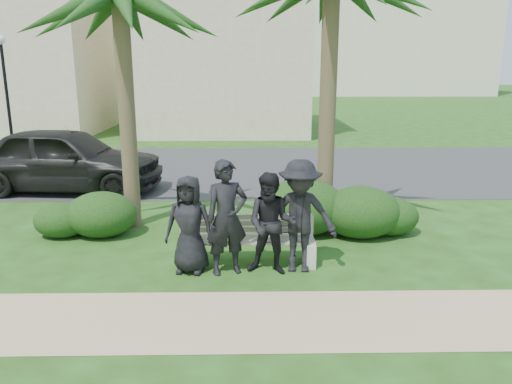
% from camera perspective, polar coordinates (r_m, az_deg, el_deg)
% --- Properties ---
extents(ground, '(160.00, 160.00, 0.00)m').
position_cam_1_polar(ground, '(8.23, -2.37, -8.37)').
color(ground, '#224012').
rests_on(ground, ground).
extents(footpath, '(30.00, 1.60, 0.01)m').
position_cam_1_polar(footpath, '(6.60, -2.72, -14.37)').
color(footpath, tan).
rests_on(footpath, ground).
extents(asphalt_street, '(160.00, 8.00, 0.01)m').
position_cam_1_polar(asphalt_street, '(15.91, -1.74, 2.75)').
color(asphalt_street, '#2D2D30').
rests_on(asphalt_street, ground).
extents(stucco_bldg_right, '(8.40, 8.40, 7.30)m').
position_cam_1_polar(stucco_bldg_right, '(25.63, -3.86, 15.30)').
color(stucco_bldg_right, beige).
rests_on(stucco_bldg_right, ground).
extents(street_lamp, '(0.36, 0.36, 4.29)m').
position_cam_1_polar(street_lamp, '(21.65, -26.84, 12.15)').
color(street_lamp, black).
rests_on(street_lamp, ground).
extents(park_bench, '(2.20, 0.51, 0.77)m').
position_cam_1_polar(park_bench, '(8.16, -1.05, -5.93)').
color(park_bench, '#AFA193').
rests_on(park_bench, ground).
extents(man_a, '(0.83, 0.61, 1.54)m').
position_cam_1_polar(man_a, '(7.81, -7.62, -3.70)').
color(man_a, black).
rests_on(man_a, ground).
extents(man_b, '(0.76, 0.62, 1.80)m').
position_cam_1_polar(man_b, '(7.66, -3.35, -2.95)').
color(man_b, black).
rests_on(man_b, ground).
extents(man_c, '(0.89, 0.76, 1.60)m').
position_cam_1_polar(man_c, '(7.68, 1.77, -3.67)').
color(man_c, black).
rests_on(man_c, ground).
extents(man_d, '(1.22, 0.79, 1.79)m').
position_cam_1_polar(man_d, '(7.77, 5.00, -2.77)').
color(man_d, black).
rests_on(man_d, ground).
extents(hedge_a, '(1.04, 0.86, 0.68)m').
position_cam_1_polar(hedge_a, '(10.17, -21.35, -2.88)').
color(hedge_a, black).
rests_on(hedge_a, ground).
extents(hedge_b, '(1.34, 1.11, 0.88)m').
position_cam_1_polar(hedge_b, '(9.94, -17.26, -2.32)').
color(hedge_b, black).
rests_on(hedge_b, ground).
extents(hedge_d, '(1.68, 1.38, 1.09)m').
position_cam_1_polar(hedge_d, '(9.67, 5.40, -1.52)').
color(hedge_d, black).
rests_on(hedge_d, ground).
extents(hedge_e, '(1.15, 0.95, 0.75)m').
position_cam_1_polar(hedge_e, '(9.94, 14.93, -2.54)').
color(hedge_e, black).
rests_on(hedge_e, ground).
extents(hedge_f, '(1.52, 1.26, 0.99)m').
position_cam_1_polar(hedge_f, '(9.67, 11.90, -2.08)').
color(hedge_f, black).
rests_on(hedge_f, ground).
extents(car_a, '(5.07, 2.43, 1.67)m').
position_cam_1_polar(car_a, '(13.72, -20.98, 3.52)').
color(car_a, black).
rests_on(car_a, ground).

